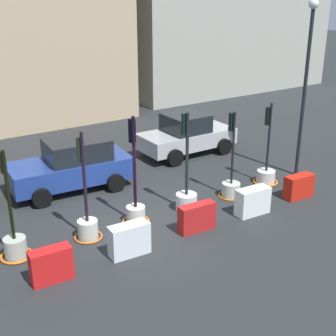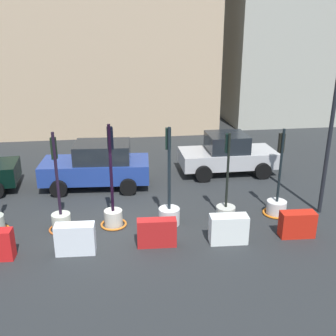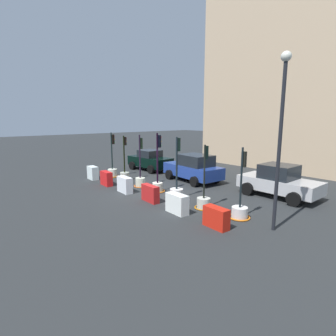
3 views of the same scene
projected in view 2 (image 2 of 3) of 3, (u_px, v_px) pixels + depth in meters
name	position (u px, v px, depth m)	size (l,w,h in m)	color
ground_plane	(117.00, 229.00, 12.75)	(120.00, 120.00, 0.00)	#272A2B
traffic_light_2	(61.00, 215.00, 12.53)	(0.84, 0.84, 3.24)	beige
traffic_light_3	(113.00, 209.00, 12.80)	(0.86, 0.86, 3.40)	beige
traffic_light_4	(169.00, 207.00, 12.89)	(0.70, 0.70, 3.29)	silver
traffic_light_5	(226.00, 208.00, 13.19)	(0.87, 0.87, 3.03)	beige
traffic_light_6	(277.00, 202.00, 13.64)	(0.92, 0.92, 3.05)	silver
construction_barrier_2	(75.00, 239.00, 11.25)	(1.14, 0.50, 0.91)	white
construction_barrier_3	(157.00, 233.00, 11.64)	(1.18, 0.43, 0.86)	red
construction_barrier_4	(229.00, 229.00, 11.83)	(1.16, 0.53, 0.88)	white
construction_barrier_5	(297.00, 224.00, 12.18)	(1.09, 0.49, 0.82)	red
car_silver_hatchback	(227.00, 154.00, 17.46)	(4.18, 2.27, 1.77)	#B2B2B2
car_blue_estate	(98.00, 165.00, 15.91)	(4.41, 2.48, 1.83)	navy
street_lamp_post	(335.00, 98.00, 12.57)	(0.36, 0.36, 6.49)	black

